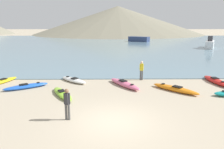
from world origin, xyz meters
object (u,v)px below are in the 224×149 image
Objects in this scene: kayak_on_sand_2 at (74,80)px; person_near_waterline at (142,69)px; kayak_on_sand_7 at (62,94)px; kayak_on_sand_3 at (124,84)px; kayak_on_sand_6 at (26,86)px; kayak_on_sand_0 at (175,89)px; person_near_foreground at (67,102)px; kayak_on_sand_1 at (2,81)px; moored_boat_1 at (139,39)px; moored_boat_0 at (210,44)px; kayak_on_sand_4 at (216,81)px.

kayak_on_sand_2 is 1.64× the size of person_near_waterline.
kayak_on_sand_7 is 1.98× the size of person_near_waterline.
kayak_on_sand_3 reaches higher than kayak_on_sand_6.
kayak_on_sand_6 is 1.87× the size of person_near_waterline.
person_near_foreground is (-6.36, -4.42, 0.70)m from kayak_on_sand_0.
kayak_on_sand_6 is 1.92× the size of person_near_foreground.
kayak_on_sand_6 reaches higher than kayak_on_sand_1.
kayak_on_sand_0 is 1.96× the size of person_near_foreground.
person_near_foreground is (0.99, -3.56, 0.74)m from kayak_on_sand_7.
kayak_on_sand_0 is at bearing -94.39° from moored_boat_1.
kayak_on_sand_0 is 10.24m from kayak_on_sand_6.
moored_boat_0 reaches higher than kayak_on_sand_1.
kayak_on_sand_7 is (-11.07, -2.87, -0.05)m from kayak_on_sand_4.
moored_boat_0 is at bearing 61.65° from kayak_on_sand_0.
kayak_on_sand_0 is at bearing 34.78° from person_near_foreground.
kayak_on_sand_7 is (2.86, -1.61, -0.02)m from kayak_on_sand_6.
person_near_waterline is at bearing 4.20° from kayak_on_sand_1.
kayak_on_sand_1 is at bearing 133.34° from person_near_foreground.
kayak_on_sand_6 is at bearing -107.81° from moored_boat_1.
person_near_foreground reaches higher than kayak_on_sand_4.
kayak_on_sand_4 is at bearing 14.52° from kayak_on_sand_7.
kayak_on_sand_2 is at bearing 87.14° from kayak_on_sand_7.
kayak_on_sand_4 is 26.88m from moored_boat_0.
kayak_on_sand_2 is at bearing 3.30° from kayak_on_sand_1.
moored_boat_1 is (5.11, 39.73, -0.20)m from person_near_waterline.
kayak_on_sand_1 is 0.94× the size of kayak_on_sand_4.
moored_boat_0 is at bearing -55.34° from moored_boat_1.
kayak_on_sand_6 is 8.71m from person_near_waterline.
kayak_on_sand_6 is 6.48m from person_near_foreground.
kayak_on_sand_7 is at bearing -165.48° from kayak_on_sand_4.
person_near_waterline is (1.49, 1.75, 0.71)m from kayak_on_sand_3.
person_near_foreground reaches higher than kayak_on_sand_6.
kayak_on_sand_1 is 9.16m from person_near_foreground.
kayak_on_sand_0 is at bearing -20.85° from kayak_on_sand_3.
kayak_on_sand_2 is 41.55m from moored_boat_1.
kayak_on_sand_0 is 0.54× the size of moored_boat_1.
person_near_waterline reaches higher than person_near_foreground.
kayak_on_sand_6 reaches higher than kayak_on_sand_7.
kayak_on_sand_3 is 1.17× the size of kayak_on_sand_6.
kayak_on_sand_3 is (3.86, -1.27, 0.03)m from kayak_on_sand_2.
kayak_on_sand_0 is at bearing -58.67° from person_near_waterline.
kayak_on_sand_3 is at bearing 27.73° from kayak_on_sand_7.
moored_boat_0 reaches higher than kayak_on_sand_2.
moored_boat_1 is (10.63, 43.59, 0.56)m from kayak_on_sand_7.
moored_boat_0 is at bearing 51.69° from kayak_on_sand_7.
kayak_on_sand_4 is 11.97m from person_near_foreground.
kayak_on_sand_0 is 0.52× the size of moored_boat_0.
kayak_on_sand_3 is 1.11× the size of kayak_on_sand_7.
kayak_on_sand_7 is (-0.17, -3.39, -0.02)m from kayak_on_sand_2.
moored_boat_1 is (-0.44, 40.72, 0.51)m from kayak_on_sand_4.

